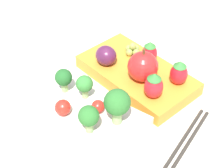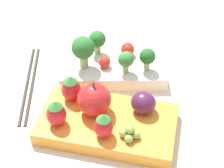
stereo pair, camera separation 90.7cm
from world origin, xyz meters
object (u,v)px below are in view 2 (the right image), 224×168
object	(u,v)px
strawberry_0	(101,125)
chopsticks_pair	(30,83)
bento_box_savoury	(113,68)
plum	(143,103)
strawberry_2	(56,113)
broccoli_floret_2	(97,40)
cherry_tomato_1	(105,62)
broccoli_floret_1	(126,60)
broccoli_floret_0	(147,57)
strawberry_1	(71,88)
bento_box_fruit	(110,124)
grape_cluster	(130,133)
apple	(94,99)
broccoli_floret_3	(83,49)
cherry_tomato_0	(128,49)

from	to	relation	value
strawberry_0	chopsticks_pair	bearing A→B (deg)	142.46
bento_box_savoury	plum	xyz separation A→B (m)	(0.07, -0.11, 0.03)
strawberry_0	strawberry_2	distance (m)	0.07
broccoli_floret_2	plum	size ratio (longest dim) A/B	1.21
cherry_tomato_1	broccoli_floret_1	bearing A→B (deg)	-12.51
bento_box_savoury	plum	world-z (taller)	plum
broccoli_floret_0	broccoli_floret_1	bearing A→B (deg)	-159.77
strawberry_1	strawberry_2	world-z (taller)	strawberry_1
bento_box_fruit	broccoli_floret_2	xyz separation A→B (m)	(-0.05, 0.16, 0.04)
bento_box_fruit	grape_cluster	size ratio (longest dim) A/B	6.94
bento_box_savoury	broccoli_floret_2	bearing A→B (deg)	145.22
bento_box_savoury	cherry_tomato_1	size ratio (longest dim) A/B	9.63
broccoli_floret_2	strawberry_1	bearing A→B (deg)	-98.84
broccoli_floret_1	chopsticks_pair	world-z (taller)	broccoli_floret_1
broccoli_floret_1	plum	size ratio (longest dim) A/B	1.08
grape_cluster	strawberry_0	bearing A→B (deg)	-176.73
bento_box_fruit	broccoli_floret_1	distance (m)	0.12
apple	chopsticks_pair	distance (m)	0.16
broccoli_floret_1	grape_cluster	distance (m)	0.15
bento_box_fruit	chopsticks_pair	xyz separation A→B (m)	(-0.16, 0.09, -0.01)
broccoli_floret_1	broccoli_floret_3	bearing A→B (deg)	176.82
bento_box_savoury	broccoli_floret_1	size ratio (longest dim) A/B	4.77
broccoli_floret_1	cherry_tomato_0	size ratio (longest dim) A/B	1.67
bento_box_savoury	strawberry_2	distance (m)	0.18
broccoli_floret_2	broccoli_floret_3	distance (m)	0.05
broccoli_floret_3	apple	xyz separation A→B (m)	(0.04, -0.11, -0.01)
bento_box_fruit	bento_box_savoury	bearing A→B (deg)	96.70
strawberry_1	chopsticks_pair	xyz separation A→B (m)	(-0.09, 0.05, -0.05)
bento_box_fruit	cherry_tomato_1	bearing A→B (deg)	103.64
bento_box_savoury	strawberry_0	world-z (taller)	strawberry_0
bento_box_fruit	chopsticks_pair	size ratio (longest dim) A/B	1.07
broccoli_floret_3	grape_cluster	xyz separation A→B (m)	(0.10, -0.15, -0.03)
apple	plum	distance (m)	0.08
broccoli_floret_2	grape_cluster	size ratio (longest dim) A/B	1.52
broccoli_floret_0	grape_cluster	size ratio (longest dim) A/B	1.38
cherry_tomato_0	broccoli_floret_0	bearing A→B (deg)	-43.21
bento_box_fruit	broccoli_floret_0	size ratio (longest dim) A/B	5.04
broccoli_floret_2	broccoli_floret_0	bearing A→B (deg)	-19.29
broccoli_floret_2	strawberry_2	bearing A→B (deg)	-99.01
strawberry_0	cherry_tomato_0	bearing A→B (deg)	85.69
bento_box_savoury	cherry_tomato_0	xyz separation A→B (m)	(0.02, 0.03, 0.03)
broccoli_floret_2	plum	xyz separation A→B (m)	(0.10, -0.14, -0.01)
bento_box_savoury	grape_cluster	world-z (taller)	grape_cluster
strawberry_1	grape_cluster	xyz separation A→B (m)	(0.11, -0.07, -0.01)
broccoli_floret_0	chopsticks_pair	xyz separation A→B (m)	(-0.21, -0.04, -0.05)
cherry_tomato_0	strawberry_1	distance (m)	0.15
bento_box_fruit	cherry_tomato_0	xyz separation A→B (m)	(0.01, 0.17, 0.03)
broccoli_floret_0	broccoli_floret_2	size ratio (longest dim) A/B	0.91
broccoli_floret_1	strawberry_1	size ratio (longest dim) A/B	0.88
apple	strawberry_1	distance (m)	0.05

